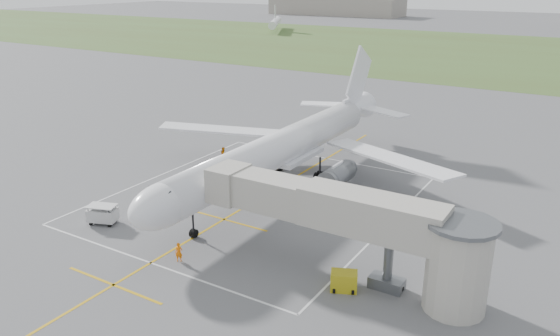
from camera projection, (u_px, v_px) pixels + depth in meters
The scene contains 11 objects.
ground at pixel (278, 187), 61.04m from camera, with size 700.00×700.00×0.00m, color #565659.
grass_strip at pixel (503, 54), 165.53m from camera, with size 700.00×120.00×0.02m, color #445726.
apron_markings at pixel (248, 205), 56.36m from camera, with size 28.20×60.00×0.01m.
airliner at pixel (282, 148), 60.18m from camera, with size 38.93×46.75×13.52m.
jet_bridge at pixel (362, 225), 40.86m from camera, with size 23.40×5.00×7.20m.
gpu_unit at pixel (344, 281), 40.88m from camera, with size 2.33×2.00×1.49m.
baggage_cart at pixel (103, 214), 51.84m from camera, with size 3.05×2.42×1.86m.
ramp_worker_nose at pixel (179, 252), 44.97m from camera, with size 0.60×0.39×1.65m, color orange.
ramp_worker_wing at pixel (224, 155), 69.09m from camera, with size 0.95×0.74×1.95m, color orange.
distant_hangars at pixel (522, 11), 280.44m from camera, with size 345.00×49.00×12.00m.
distant_aircraft at pixel (501, 31), 198.34m from camera, with size 203.55×45.51×8.85m.
Camera 1 is at (29.92, -48.33, 22.35)m, focal length 35.00 mm.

